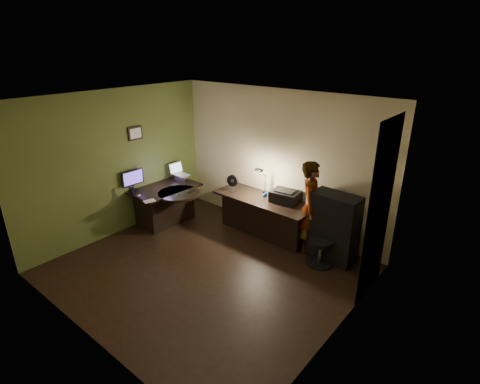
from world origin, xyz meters
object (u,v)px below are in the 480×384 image
Objects in this scene: monitor at (133,183)px; person at (311,207)px; desk_right at (263,217)px; office_chair at (321,242)px; desk_left at (166,205)px; cabinet at (334,228)px.

person is (3.12, 1.38, -0.09)m from monitor.
office_chair reaches higher than desk_right.
person is (0.96, 0.07, 0.45)m from desk_right.
cabinet is (3.24, 0.86, 0.21)m from desk_left.
monitor is (-3.59, -1.36, 0.32)m from cabinet.
monitor reaches higher than office_chair.
cabinet is 1.42× the size of office_chair.
cabinet is 0.33m from office_chair.
person is at bearing 179.82° from cabinet.
desk_right is at bearing 73.61° from person.
person reaches higher than cabinet.
person is at bearing 148.89° from office_chair.
cabinet is 3.85m from monitor.
person reaches higher than monitor.
office_chair is (3.52, 1.09, -0.50)m from monitor.
cabinet is 0.72× the size of person.
desk_left is at bearing -162.40° from cabinet.
cabinet is 2.57× the size of monitor.
desk_right is 1.20× the size of person.
person reaches higher than desk_left.
desk_left is at bearing 87.39° from person.
monitor is at bearing -156.55° from cabinet.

